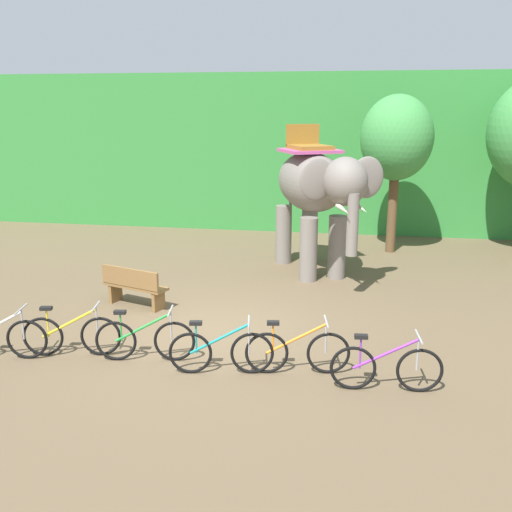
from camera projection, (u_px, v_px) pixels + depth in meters
name	position (u px, v px, depth m)	size (l,w,h in m)	color
ground_plane	(212.00, 332.00, 11.01)	(80.00, 80.00, 0.00)	brown
foliage_hedge	(289.00, 148.00, 22.09)	(36.00, 6.00, 5.32)	#338438
tree_center_right	(397.00, 139.00, 16.31)	(2.07, 2.07, 4.57)	brown
elephant	(315.00, 189.00, 14.39)	(3.09, 4.12, 3.78)	slate
bike_yellow	(72.00, 335.00, 9.91)	(1.69, 0.53, 0.92)	black
bike_green	(145.00, 339.00, 9.71)	(1.70, 0.52, 0.92)	black
bike_teal	(221.00, 351.00, 9.24)	(1.69, 0.52, 0.92)	black
bike_orange	(297.00, 351.00, 9.24)	(1.69, 0.52, 0.92)	black
bike_purple	(386.00, 367.00, 8.67)	(1.71, 0.52, 0.92)	black
wooden_bench	(134.00, 286.00, 12.32)	(1.55, 0.87, 0.89)	brown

